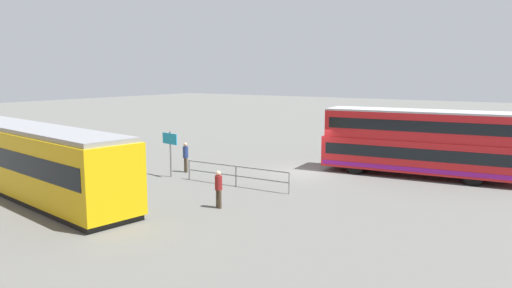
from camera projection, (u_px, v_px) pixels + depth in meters
name	position (u px, v px, depth m)	size (l,w,h in m)	color
ground_plane	(305.00, 172.00, 28.42)	(160.00, 160.00, 0.00)	#62625E
double_decker_bus	(419.00, 143.00, 27.11)	(10.88, 3.75, 3.73)	red
tram_yellow	(31.00, 159.00, 22.98)	(15.22, 4.72, 3.32)	#E5B70C
pedestrian_near_railing	(186.00, 155.00, 28.30)	(0.44, 0.44, 1.75)	#4C3F2D
pedestrian_crossing	(219.00, 187.00, 20.80)	(0.42, 0.42, 1.64)	#4C3F2D
pedestrian_railing	(236.00, 172.00, 24.82)	(6.25, 0.31, 1.08)	gray
info_sign	(170.00, 145.00, 26.90)	(1.26, 0.28, 2.57)	slate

